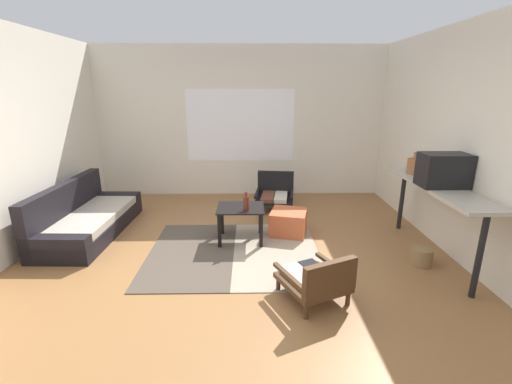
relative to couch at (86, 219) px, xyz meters
name	(u,v)px	position (x,y,z in m)	size (l,w,h in m)	color
ground_plane	(235,271)	(2.11, -1.10, -0.21)	(7.80, 7.80, 0.00)	olive
far_wall_with_window	(240,123)	(2.11, 1.96, 1.13)	(5.60, 0.13, 2.70)	silver
side_wall_right	(476,146)	(4.77, -0.80, 1.14)	(0.12, 6.60, 2.70)	silver
area_rug	(234,252)	(2.08, -0.64, -0.21)	(2.09, 1.80, 0.01)	#4C4238
couch	(86,219)	(0.00, 0.00, 0.00)	(0.84, 1.93, 0.72)	black
coffee_table	(241,214)	(2.16, -0.27, 0.16)	(0.61, 0.51, 0.47)	black
armchair_by_window	(275,193)	(2.70, 1.05, 0.05)	(0.69, 0.68, 0.60)	black
armchair_striped_foreground	(317,279)	(2.91, -1.68, 0.02)	(0.74, 0.76, 0.51)	#472D19
ottoman_orange	(288,222)	(2.82, -0.05, -0.05)	(0.48, 0.48, 0.33)	#BC5633
console_shelf	(437,193)	(4.45, -0.76, 0.59)	(0.43, 1.87, 0.90)	#B2AD9E
crt_television	(443,170)	(4.45, -0.82, 0.87)	(0.51, 0.32, 0.38)	black
clay_vase	(418,166)	(4.45, -0.21, 0.79)	(0.26, 0.26, 0.27)	#935B38
glass_bottle	(246,203)	(2.23, -0.39, 0.35)	(0.07, 0.07, 0.24)	#5B2319
wicker_basket	(421,256)	(4.25, -0.97, -0.11)	(0.25, 0.25, 0.21)	olive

